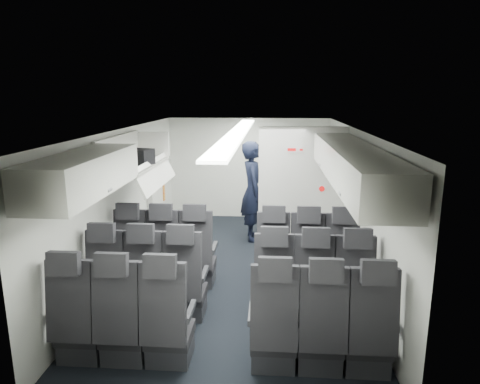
# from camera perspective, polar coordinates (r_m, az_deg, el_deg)

# --- Properties ---
(cabin_shell) EXTENTS (3.41, 6.01, 2.16)m
(cabin_shell) POSITION_cam_1_polar(r_m,az_deg,el_deg) (6.28, -0.26, -1.04)
(cabin_shell) COLOR black
(cabin_shell) RESTS_ON ground
(seat_row_front) EXTENTS (3.33, 0.56, 1.24)m
(seat_row_front) POSITION_cam_1_polar(r_m,az_deg,el_deg) (5.99, -0.64, -8.98)
(seat_row_front) COLOR black
(seat_row_front) RESTS_ON cabin_shell
(seat_row_mid) EXTENTS (3.33, 0.56, 1.24)m
(seat_row_mid) POSITION_cam_1_polar(r_m,az_deg,el_deg) (5.17, -1.48, -12.69)
(seat_row_mid) COLOR black
(seat_row_mid) RESTS_ON cabin_shell
(seat_row_rear) EXTENTS (3.33, 0.56, 1.24)m
(seat_row_rear) POSITION_cam_1_polar(r_m,az_deg,el_deg) (4.38, -2.67, -17.76)
(seat_row_rear) COLOR black
(seat_row_rear) RESTS_ON cabin_shell
(overhead_bin_left_rear) EXTENTS (0.53, 1.80, 0.40)m
(overhead_bin_left_rear) POSITION_cam_1_polar(r_m,az_deg,el_deg) (4.55, -20.17, 2.26)
(overhead_bin_left_rear) COLOR silver
(overhead_bin_left_rear) RESTS_ON cabin_shell
(overhead_bin_left_front_open) EXTENTS (0.64, 1.70, 0.72)m
(overhead_bin_left_front_open) POSITION_cam_1_polar(r_m,az_deg,el_deg) (6.19, -13.91, 4.17)
(overhead_bin_left_front_open) COLOR #9E9E93
(overhead_bin_left_front_open) RESTS_ON cabin_shell
(overhead_bin_right_rear) EXTENTS (0.53, 1.80, 0.40)m
(overhead_bin_right_rear) POSITION_cam_1_polar(r_m,az_deg,el_deg) (4.25, 16.76, 1.82)
(overhead_bin_right_rear) COLOR silver
(overhead_bin_right_rear) RESTS_ON cabin_shell
(overhead_bin_right_front) EXTENTS (0.53, 1.70, 0.40)m
(overhead_bin_right_front) POSITION_cam_1_polar(r_m,az_deg,el_deg) (5.95, 13.16, 5.06)
(overhead_bin_right_front) COLOR silver
(overhead_bin_right_front) RESTS_ON cabin_shell
(bulkhead_partition) EXTENTS (1.40, 0.15, 2.13)m
(bulkhead_partition) POSITION_cam_1_polar(r_m,az_deg,el_deg) (7.07, 8.18, 0.01)
(bulkhead_partition) COLOR silver
(bulkhead_partition) RESTS_ON cabin_shell
(galley_unit) EXTENTS (0.85, 0.52, 1.90)m
(galley_unit) POSITION_cam_1_polar(r_m,az_deg,el_deg) (8.97, 7.13, 1.96)
(galley_unit) COLOR #939399
(galley_unit) RESTS_ON cabin_shell
(boarding_door) EXTENTS (0.12, 1.27, 1.86)m
(boarding_door) POSITION_cam_1_polar(r_m,az_deg,el_deg) (8.09, -11.07, 0.65)
(boarding_door) COLOR silver
(boarding_door) RESTS_ON cabin_shell
(flight_attendant) EXTENTS (0.53, 0.72, 1.83)m
(flight_attendant) POSITION_cam_1_polar(r_m,az_deg,el_deg) (7.80, 1.72, 0.13)
(flight_attendant) COLOR black
(flight_attendant) RESTS_ON ground
(carry_on_bag) EXTENTS (0.45, 0.38, 0.23)m
(carry_on_bag) POSITION_cam_1_polar(r_m,az_deg,el_deg) (6.15, -13.42, 4.53)
(carry_on_bag) COLOR black
(carry_on_bag) RESTS_ON overhead_bin_left_front_open
(papers) EXTENTS (0.18, 0.12, 0.14)m
(papers) POSITION_cam_1_polar(r_m,az_deg,el_deg) (7.72, 3.12, 0.89)
(papers) COLOR white
(papers) RESTS_ON flight_attendant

